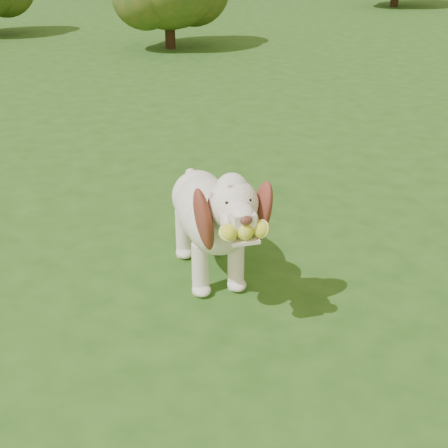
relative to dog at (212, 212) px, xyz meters
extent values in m
plane|color=#224915|center=(0.38, 0.51, -0.41)|extent=(80.00, 80.00, 0.00)
ellipsoid|color=white|center=(0.00, 0.11, -0.04)|extent=(0.34, 0.65, 0.34)
ellipsoid|color=white|center=(0.00, -0.14, 0.00)|extent=(0.34, 0.34, 0.33)
ellipsoid|color=white|center=(0.00, 0.33, -0.05)|extent=(0.31, 0.31, 0.31)
cylinder|color=white|center=(0.00, -0.27, 0.09)|extent=(0.18, 0.27, 0.26)
sphere|color=white|center=(0.00, -0.40, 0.22)|extent=(0.24, 0.24, 0.24)
sphere|color=white|center=(0.00, -0.38, 0.28)|extent=(0.15, 0.15, 0.15)
cube|color=white|center=(0.00, -0.53, 0.21)|extent=(0.10, 0.14, 0.06)
ellipsoid|color=#592D28|center=(0.00, -0.60, 0.23)|extent=(0.06, 0.04, 0.04)
cube|color=white|center=(0.00, -0.54, 0.12)|extent=(0.13, 0.15, 0.02)
ellipsoid|color=brown|center=(-0.14, -0.39, 0.15)|extent=(0.14, 0.22, 0.36)
ellipsoid|color=brown|center=(0.14, -0.39, 0.15)|extent=(0.13, 0.22, 0.36)
cylinder|color=white|center=(0.00, 0.47, -0.01)|extent=(0.06, 0.17, 0.13)
cylinder|color=white|center=(-0.10, -0.12, -0.26)|extent=(0.09, 0.09, 0.30)
cylinder|color=white|center=(0.10, -0.12, -0.26)|extent=(0.09, 0.09, 0.30)
cylinder|color=white|center=(-0.10, 0.31, -0.26)|extent=(0.09, 0.09, 0.30)
cylinder|color=white|center=(0.10, 0.31, -0.26)|extent=(0.09, 0.09, 0.30)
sphere|color=#CAD63A|center=(-0.07, -0.58, 0.17)|extent=(0.08, 0.08, 0.08)
sphere|color=#CAD63A|center=(0.00, -0.58, 0.17)|extent=(0.08, 0.08, 0.08)
sphere|color=#CAD63A|center=(0.08, -0.58, 0.17)|extent=(0.08, 0.08, 0.08)
cylinder|color=#382314|center=(1.08, 7.06, -0.15)|extent=(0.16, 0.16, 0.52)
camera|label=1|loc=(-0.72, -2.92, 1.38)|focal=50.00mm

